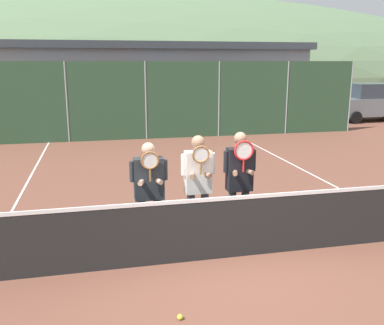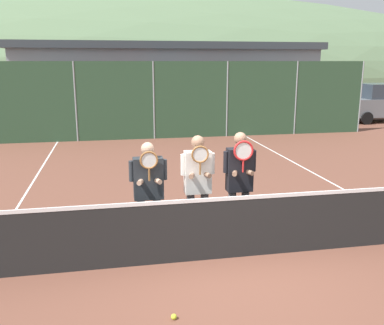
% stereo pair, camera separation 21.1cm
% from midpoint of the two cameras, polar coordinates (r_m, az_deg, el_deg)
% --- Properties ---
extents(ground_plane, '(120.00, 120.00, 0.00)m').
position_cam_midpoint_polar(ground_plane, '(6.79, 5.75, -12.53)').
color(ground_plane, brown).
extents(hill_distant, '(121.94, 67.74, 23.71)m').
position_cam_midpoint_polar(hill_distant, '(64.58, -9.52, 10.54)').
color(hill_distant, '#5B7551').
rests_on(hill_distant, ground_plane).
extents(clubhouse_building, '(16.23, 5.50, 3.93)m').
position_cam_midpoint_polar(clubhouse_building, '(24.34, -3.03, 11.04)').
color(clubhouse_building, '#9EA3A8').
rests_on(clubhouse_building, ground_plane).
extents(fence_back, '(17.59, 0.06, 2.96)m').
position_cam_midpoint_polar(fence_back, '(16.66, -4.74, 8.22)').
color(fence_back, gray).
rests_on(fence_back, ground_plane).
extents(tennis_net, '(9.87, 0.09, 1.09)m').
position_cam_midpoint_polar(tennis_net, '(6.59, 5.85, -8.53)').
color(tennis_net, gray).
rests_on(tennis_net, ground_plane).
extents(court_line_left_sideline, '(0.05, 16.00, 0.01)m').
position_cam_midpoint_polar(court_line_left_sideline, '(9.50, -21.77, -5.74)').
color(court_line_left_sideline, white).
rests_on(court_line_left_sideline, ground_plane).
extents(court_line_right_sideline, '(0.05, 16.00, 0.01)m').
position_cam_midpoint_polar(court_line_right_sideline, '(10.81, 20.02, -3.33)').
color(court_line_right_sideline, white).
rests_on(court_line_right_sideline, ground_plane).
extents(player_leftmost, '(0.60, 0.34, 1.74)m').
position_cam_midpoint_polar(player_leftmost, '(6.76, -4.93, -3.24)').
color(player_leftmost, '#56565B').
rests_on(player_leftmost, ground_plane).
extents(player_center_left, '(0.56, 0.34, 1.82)m').
position_cam_midpoint_polar(player_center_left, '(6.92, 1.65, -2.50)').
color(player_center_left, '#56565B').
rests_on(player_center_left, ground_plane).
extents(player_center_right, '(0.55, 0.34, 1.86)m').
position_cam_midpoint_polar(player_center_right, '(7.00, 7.21, -2.20)').
color(player_center_right, '#56565B').
rests_on(player_center_right, ground_plane).
extents(car_far_left, '(4.58, 2.01, 1.69)m').
position_cam_midpoint_polar(car_far_left, '(19.65, -17.45, 6.64)').
color(car_far_left, black).
rests_on(car_far_left, ground_plane).
extents(car_left_of_center, '(4.59, 1.97, 1.87)m').
position_cam_midpoint_polar(car_left_of_center, '(20.08, -2.10, 7.59)').
color(car_left_of_center, maroon).
rests_on(car_left_of_center, ground_plane).
extents(car_center, '(4.63, 1.99, 1.80)m').
position_cam_midpoint_polar(car_center, '(21.20, 12.51, 7.52)').
color(car_center, black).
rests_on(car_center, ground_plane).
extents(car_right_of_center, '(4.58, 1.99, 1.88)m').
position_cam_midpoint_polar(car_right_of_center, '(23.76, 24.49, 7.32)').
color(car_right_of_center, slate).
rests_on(car_right_of_center, ground_plane).
extents(tennis_ball_on_court, '(0.07, 0.07, 0.07)m').
position_cam_midpoint_polar(tennis_ball_on_court, '(5.33, -1.23, -19.87)').
color(tennis_ball_on_court, '#CCDB33').
rests_on(tennis_ball_on_court, ground_plane).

